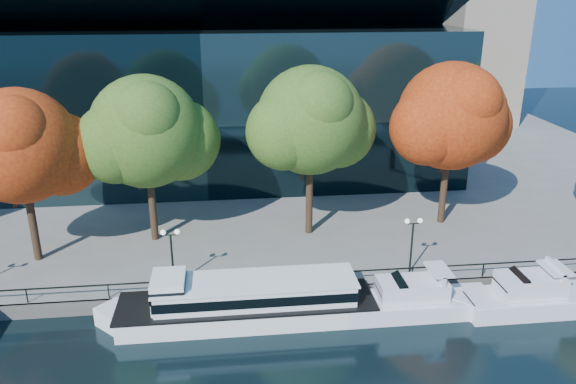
{
  "coord_description": "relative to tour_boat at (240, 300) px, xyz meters",
  "views": [
    {
      "loc": [
        -2.18,
        -29.21,
        19.79
      ],
      "look_at": [
        2.08,
        8.0,
        6.0
      ],
      "focal_mm": 35.0,
      "sensor_mm": 36.0,
      "label": 1
    }
  ],
  "objects": [
    {
      "name": "ground",
      "position": [
        1.68,
        -1.4,
        -1.41
      ],
      "size": [
        160.0,
        160.0,
        0.0
      ],
      "primitive_type": "plane",
      "color": "black",
      "rests_on": "ground"
    },
    {
      "name": "promenade",
      "position": [
        1.68,
        34.98,
        -0.91
      ],
      "size": [
        90.0,
        67.08,
        1.0
      ],
      "color": "slate",
      "rests_on": "ground"
    },
    {
      "name": "railing",
      "position": [
        1.68,
        1.85,
        0.53
      ],
      "size": [
        88.2,
        0.08,
        0.99
      ],
      "color": "black",
      "rests_on": "promenade"
    },
    {
      "name": "convention_building",
      "position": [
        -2.32,
        30.39,
        7.1
      ],
      "size": [
        50.0,
        24.57,
        21.43
      ],
      "color": "black",
      "rests_on": "ground"
    },
    {
      "name": "tour_boat",
      "position": [
        0.0,
        0.0,
        0.0
      ],
      "size": [
        17.43,
        3.89,
        3.31
      ],
      "color": "white",
      "rests_on": "ground"
    },
    {
      "name": "cruiser_near",
      "position": [
        10.89,
        -0.53,
        -0.44
      ],
      "size": [
        10.75,
        2.77,
        3.11
      ],
      "color": "white",
      "rests_on": "ground"
    },
    {
      "name": "cruiser_far",
      "position": [
        18.42,
        -1.11,
        -0.36
      ],
      "size": [
        10.13,
        2.81,
        3.31
      ],
      "color": "white",
      "rests_on": "ground"
    },
    {
      "name": "tree_1",
      "position": [
        -14.3,
        8.01,
        7.98
      ],
      "size": [
        9.92,
        8.13,
        12.53
      ],
      "color": "black",
      "rests_on": "promenade"
    },
    {
      "name": "tree_2",
      "position": [
        -6.17,
        10.59,
        8.11
      ],
      "size": [
        10.47,
        8.59,
        12.88
      ],
      "color": "black",
      "rests_on": "promenade"
    },
    {
      "name": "tree_3",
      "position": [
        6.08,
        10.46,
        8.66
      ],
      "size": [
        10.33,
        8.47,
        13.38
      ],
      "color": "black",
      "rests_on": "promenade"
    },
    {
      "name": "tree_4",
      "position": [
        17.5,
        11.33,
        8.5
      ],
      "size": [
        10.72,
        8.79,
        13.37
      ],
      "color": "black",
      "rests_on": "promenade"
    },
    {
      "name": "lamp_1",
      "position": [
        -4.31,
        3.1,
        2.57
      ],
      "size": [
        1.26,
        0.36,
        4.03
      ],
      "color": "black",
      "rests_on": "promenade"
    },
    {
      "name": "lamp_2",
      "position": [
        11.92,
        3.1,
        2.57
      ],
      "size": [
        1.26,
        0.36,
        4.03
      ],
      "color": "black",
      "rests_on": "promenade"
    }
  ]
}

